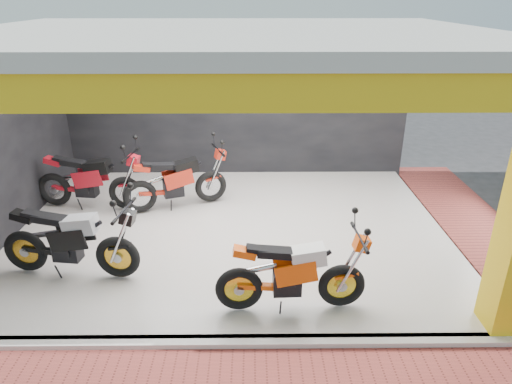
% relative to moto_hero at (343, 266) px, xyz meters
% --- Properties ---
extents(ground, '(80.00, 80.00, 0.00)m').
position_rel_moto_hero_xyz_m(ground, '(-1.64, 0.35, -0.78)').
color(ground, '#2D2D30').
rests_on(ground, ground).
extents(showroom_floor, '(8.00, 6.00, 0.10)m').
position_rel_moto_hero_xyz_m(showroom_floor, '(-1.64, 2.35, -0.73)').
color(showroom_floor, white).
rests_on(showroom_floor, ground).
extents(showroom_ceiling, '(8.40, 6.40, 0.20)m').
position_rel_moto_hero_xyz_m(showroom_ceiling, '(-1.64, 2.35, 2.82)').
color(showroom_ceiling, beige).
rests_on(showroom_ceiling, corner_column).
extents(back_wall, '(8.20, 0.20, 3.50)m').
position_rel_moto_hero_xyz_m(back_wall, '(-1.64, 5.45, 0.97)').
color(back_wall, black).
rests_on(back_wall, ground).
extents(header_beam_front, '(8.40, 0.30, 0.40)m').
position_rel_moto_hero_xyz_m(header_beam_front, '(-1.64, -0.65, 2.52)').
color(header_beam_front, yellow).
rests_on(header_beam_front, corner_column).
extents(header_beam_right, '(0.30, 6.40, 0.40)m').
position_rel_moto_hero_xyz_m(header_beam_right, '(2.36, 2.35, 2.52)').
color(header_beam_right, yellow).
rests_on(header_beam_right, corner_column).
extents(floor_kerb, '(8.00, 0.20, 0.10)m').
position_rel_moto_hero_xyz_m(floor_kerb, '(-1.64, -0.67, -0.73)').
color(floor_kerb, white).
rests_on(floor_kerb, ground).
extents(paver_right, '(1.40, 7.00, 0.03)m').
position_rel_moto_hero_xyz_m(paver_right, '(3.16, 2.35, -0.76)').
color(paver_right, maroon).
rests_on(paver_right, ground).
extents(moto_hero, '(2.25, 0.92, 1.35)m').
position_rel_moto_hero_xyz_m(moto_hero, '(0.00, 0.00, 0.00)').
color(moto_hero, '#F6510A').
rests_on(moto_hero, showroom_floor).
extents(moto_row_a, '(2.43, 1.16, 1.43)m').
position_rel_moto_hero_xyz_m(moto_row_a, '(-3.32, 0.75, 0.04)').
color(moto_row_a, black).
rests_on(moto_row_a, showroom_floor).
extents(moto_row_b, '(2.42, 1.58, 1.39)m').
position_rel_moto_hero_xyz_m(moto_row_b, '(-2.12, 3.58, 0.02)').
color(moto_row_b, red).
rests_on(moto_row_b, showroom_floor).
extents(moto_row_d, '(2.46, 1.18, 1.45)m').
position_rel_moto_hero_xyz_m(moto_row_d, '(-3.82, 3.21, 0.05)').
color(moto_row_d, '#B2131F').
rests_on(moto_row_d, showroom_floor).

